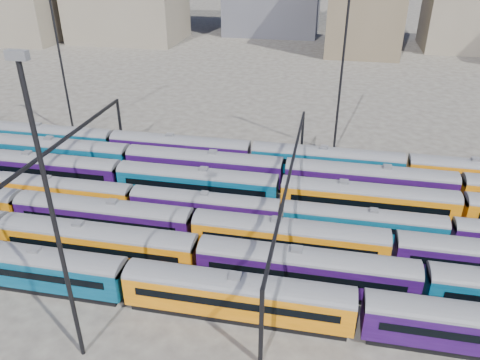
% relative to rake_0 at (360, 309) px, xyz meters
% --- Properties ---
extents(ground, '(500.00, 500.00, 0.00)m').
position_rel_rake_0_xyz_m(ground, '(-17.91, 15.00, -2.80)').
color(ground, '#3F3A35').
rests_on(ground, ground).
extents(rake_0, '(129.77, 3.16, 5.33)m').
position_rel_rake_0_xyz_m(rake_0, '(0.00, 0.00, 0.00)').
color(rake_0, black).
rests_on(rake_0, ground).
extents(rake_1, '(109.63, 3.21, 5.42)m').
position_rel_rake_0_xyz_m(rake_1, '(-27.08, 5.00, 0.04)').
color(rake_1, black).
rests_on(rake_1, ground).
extents(rake_2, '(107.72, 3.15, 5.32)m').
position_rel_rake_0_xyz_m(rake_2, '(-28.89, 10.00, -0.01)').
color(rake_2, black).
rests_on(rake_2, ground).
extents(rake_3, '(131.53, 2.75, 4.61)m').
position_rel_rake_0_xyz_m(rake_3, '(-18.04, 15.00, -0.38)').
color(rake_3, black).
rests_on(rake_3, ground).
extents(rake_4, '(130.80, 3.19, 5.38)m').
position_rel_rake_0_xyz_m(rake_4, '(-9.47, 20.00, 0.02)').
color(rake_4, black).
rests_on(rake_4, ground).
extents(rake_5, '(135.37, 3.30, 5.57)m').
position_rel_rake_0_xyz_m(rake_5, '(-32.17, 25.00, 0.12)').
color(rake_5, black).
rests_on(rake_5, ground).
extents(rake_6, '(109.64, 3.21, 5.42)m').
position_rel_rake_0_xyz_m(rake_6, '(-3.95, 30.00, 0.04)').
color(rake_6, black).
rests_on(rake_6, ground).
extents(gantry_1, '(0.35, 40.35, 8.03)m').
position_rel_rake_0_xyz_m(gantry_1, '(-37.91, 15.00, 3.99)').
color(gantry_1, black).
rests_on(gantry_1, ground).
extents(gantry_2, '(0.35, 40.35, 8.03)m').
position_rel_rake_0_xyz_m(gantry_2, '(-7.91, 15.00, 3.99)').
color(gantry_2, black).
rests_on(gantry_2, ground).
extents(mast_1, '(1.40, 0.50, 25.60)m').
position_rel_rake_0_xyz_m(mast_1, '(-47.91, 37.00, 11.17)').
color(mast_1, black).
rests_on(mast_1, ground).
extents(mast_2, '(1.40, 0.50, 25.60)m').
position_rel_rake_0_xyz_m(mast_2, '(-22.91, -7.00, 11.17)').
color(mast_2, black).
rests_on(mast_2, ground).
extents(mast_3, '(1.40, 0.50, 25.60)m').
position_rel_rake_0_xyz_m(mast_3, '(-2.91, 39.00, 11.17)').
color(mast_3, black).
rests_on(mast_3, ground).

